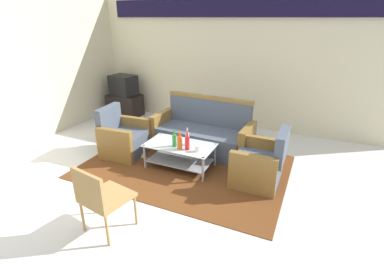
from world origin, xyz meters
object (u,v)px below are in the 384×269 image
(armchair_left, at_px, (124,139))
(bottle_red, at_px, (187,143))
(bottle_clear, at_px, (187,138))
(wicker_chair, at_px, (100,196))
(cup, at_px, (197,148))
(couch, at_px, (203,134))
(television, at_px, (123,85))
(armchair_right, at_px, (260,165))
(bottle_green, at_px, (174,140))
(coffee_table, at_px, (180,152))
(tv_stand, at_px, (125,105))
(bottle_orange, at_px, (180,142))

(armchair_left, xyz_separation_m, bottle_red, (1.33, -0.16, 0.24))
(armchair_left, relative_size, bottle_red, 2.83)
(armchair_left, bearing_deg, bottle_clear, 85.38)
(wicker_chair, bearing_deg, cup, 83.85)
(couch, relative_size, television, 2.77)
(bottle_red, bearing_deg, armchair_right, 10.35)
(bottle_red, bearing_deg, cup, 0.14)
(armchair_left, distance_m, bottle_clear, 1.28)
(bottle_green, bearing_deg, coffee_table, 63.91)
(bottle_red, relative_size, tv_stand, 0.38)
(bottle_orange, bearing_deg, bottle_green, 157.78)
(coffee_table, relative_size, bottle_clear, 3.79)
(armchair_right, relative_size, tv_stand, 1.06)
(bottle_orange, xyz_separation_m, wicker_chair, (-0.18, -1.59, -0.03))
(bottle_orange, bearing_deg, tv_stand, 141.74)
(armchair_left, height_order, armchair_right, same)
(couch, xyz_separation_m, wicker_chair, (-0.20, -2.49, 0.18))
(bottle_orange, bearing_deg, bottle_clear, 76.34)
(cup, relative_size, wicker_chair, 0.12)
(bottle_orange, height_order, tv_stand, bottle_orange)
(television, xyz_separation_m, wicker_chair, (2.36, -3.59, -0.27))
(wicker_chair, bearing_deg, bottle_clear, 92.76)
(couch, height_order, armchair_left, couch)
(armchair_right, height_order, bottle_green, armchair_right)
(couch, distance_m, bottle_red, 0.91)
(bottle_clear, relative_size, bottle_orange, 0.99)
(coffee_table, xyz_separation_m, bottle_green, (-0.05, -0.09, 0.25))
(bottle_red, bearing_deg, tv_stand, 143.36)
(bottle_clear, relative_size, television, 0.44)
(bottle_green, relative_size, bottle_red, 0.95)
(coffee_table, xyz_separation_m, bottle_red, (0.19, -0.11, 0.25))
(television, bearing_deg, tv_stand, 90.00)
(armchair_right, xyz_separation_m, bottle_red, (-1.08, -0.20, 0.24))
(couch, xyz_separation_m, armchair_right, (1.18, -0.68, -0.03))
(tv_stand, bearing_deg, armchair_left, -53.88)
(bottle_clear, distance_m, tv_stand, 3.16)
(tv_stand, bearing_deg, couch, -23.19)
(bottle_red, xyz_separation_m, bottle_orange, (-0.12, -0.03, -0.00))
(cup, bearing_deg, armchair_right, 12.18)
(armchair_right, distance_m, bottle_orange, 1.25)
(television, bearing_deg, wicker_chair, 132.13)
(couch, xyz_separation_m, coffee_table, (-0.09, -0.77, -0.04))
(coffee_table, xyz_separation_m, television, (-2.47, 1.86, 0.49))
(bottle_clear, relative_size, bottle_red, 0.97)
(tv_stand, bearing_deg, bottle_green, -38.89)
(television, bearing_deg, armchair_right, 163.37)
(couch, distance_m, bottle_orange, 0.93)
(cup, bearing_deg, bottle_orange, -174.83)
(coffee_table, bearing_deg, bottle_clear, 21.71)
(armchair_left, distance_m, television, 2.29)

